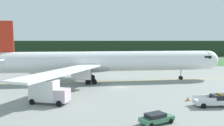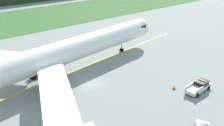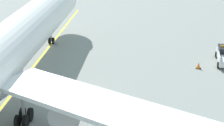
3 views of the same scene
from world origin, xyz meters
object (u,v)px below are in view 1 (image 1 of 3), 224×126
object	(u,v)px
catering_truck	(48,92)
apron_cone	(188,99)
ops_pickup_truck	(214,100)
airliner	(102,62)
staff_car	(156,118)

from	to	relation	value
catering_truck	apron_cone	size ratio (longest dim) A/B	8.71
ops_pickup_truck	catering_truck	distance (m)	25.74
airliner	staff_car	world-z (taller)	airliner
catering_truck	ops_pickup_truck	bearing A→B (deg)	-4.27
catering_truck	apron_cone	xyz separation A→B (m)	(22.74, 1.33, -1.56)
apron_cone	staff_car	bearing A→B (deg)	-125.54
ops_pickup_truck	staff_car	bearing A→B (deg)	-145.27
catering_truck	apron_cone	world-z (taller)	catering_truck
airliner	apron_cone	xyz separation A→B (m)	(14.84, -17.96, -4.43)
staff_car	apron_cone	xyz separation A→B (m)	(7.45, 10.42, -0.34)
staff_car	ops_pickup_truck	bearing A→B (deg)	34.73
staff_car	apron_cone	bearing A→B (deg)	54.46
airliner	apron_cone	bearing A→B (deg)	-50.43
catering_truck	apron_cone	bearing A→B (deg)	3.35
ops_pickup_truck	apron_cone	distance (m)	4.39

